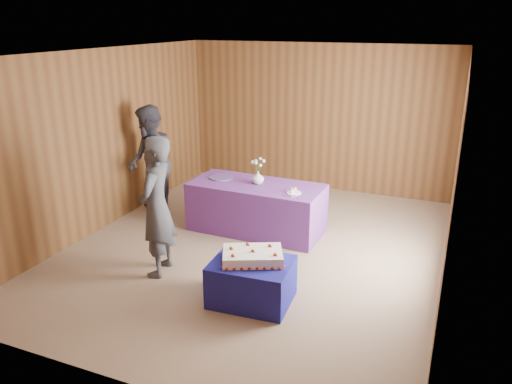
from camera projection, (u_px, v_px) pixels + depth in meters
The scene contains 13 objects.
ground at pixel (255, 249), 7.11m from camera, with size 6.00×6.00×0.00m, color #85715C.
room_shell at pixel (255, 124), 6.51m from camera, with size 5.04×6.04×2.72m.
cake_table at pixel (252, 282), 5.72m from camera, with size 0.90×0.70×0.50m, color navy.
serving_table at pixel (256, 207), 7.61m from camera, with size 2.00×0.90×0.75m, color #663188.
sheet_cake at pixel (253, 256), 5.65m from camera, with size 0.83×0.72×0.16m.
vase at pixel (258, 178), 7.48m from camera, with size 0.18×0.18×0.19m, color silver.
flower_spray at pixel (258, 162), 7.40m from camera, with size 0.22×0.22×0.17m.
platter at pixel (221, 177), 7.77m from camera, with size 0.38×0.38×0.02m, color #5A4890.
plate at pixel (294, 193), 7.10m from camera, with size 0.21×0.21×0.01m, color white.
cake_slice at pixel (294, 190), 7.08m from camera, with size 0.09×0.09×0.09m.
knife at pixel (291, 197), 6.95m from camera, with size 0.26×0.02×0.00m, color silver.
guest_left at pixel (156, 207), 6.17m from camera, with size 0.65×0.43×1.79m, color #3B3D46.
guest_right at pixel (151, 163), 7.98m from camera, with size 0.89×0.69×1.83m, color #32313B.
Camera 1 is at (2.48, -5.95, 3.11)m, focal length 35.00 mm.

